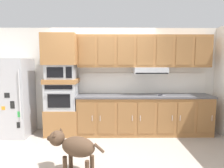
# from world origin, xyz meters

# --- Properties ---
(ground_plane) EXTENTS (9.60, 9.60, 0.00)m
(ground_plane) POSITION_xyz_m (0.00, 0.00, 0.00)
(ground_plane) COLOR #9E9389
(back_kitchen_wall) EXTENTS (6.20, 0.12, 2.50)m
(back_kitchen_wall) POSITION_xyz_m (0.00, 1.11, 1.25)
(back_kitchen_wall) COLOR silver
(back_kitchen_wall) RESTS_ON ground
(refrigerator) EXTENTS (0.76, 0.73, 1.76)m
(refrigerator) POSITION_xyz_m (-2.05, 0.68, 0.88)
(refrigerator) COLOR #ADADB2
(refrigerator) RESTS_ON ground
(oven_base_cabinet) EXTENTS (0.74, 0.62, 0.60)m
(oven_base_cabinet) POSITION_xyz_m (-0.95, 0.75, 0.30)
(oven_base_cabinet) COLOR #996638
(oven_base_cabinet) RESTS_ON ground
(built_in_oven) EXTENTS (0.70, 0.62, 0.60)m
(built_in_oven) POSITION_xyz_m (-0.95, 0.75, 0.90)
(built_in_oven) COLOR #A8AAAF
(built_in_oven) RESTS_ON oven_base_cabinet
(appliance_mid_shelf) EXTENTS (0.74, 0.62, 0.10)m
(appliance_mid_shelf) POSITION_xyz_m (-0.95, 0.75, 1.25)
(appliance_mid_shelf) COLOR #996638
(appliance_mid_shelf) RESTS_ON built_in_oven
(microwave) EXTENTS (0.64, 0.54, 0.32)m
(microwave) POSITION_xyz_m (-0.95, 0.75, 1.46)
(microwave) COLOR #A8AAAF
(microwave) RESTS_ON appliance_mid_shelf
(appliance_upper_cabinet) EXTENTS (0.74, 0.62, 0.68)m
(appliance_upper_cabinet) POSITION_xyz_m (-0.95, 0.75, 1.96)
(appliance_upper_cabinet) COLOR #996638
(appliance_upper_cabinet) RESTS_ON microwave
(lower_cabinet_run) EXTENTS (3.08, 0.63, 0.88)m
(lower_cabinet_run) POSITION_xyz_m (0.96, 0.75, 0.44)
(lower_cabinet_run) COLOR #996638
(lower_cabinet_run) RESTS_ON ground
(countertop_slab) EXTENTS (3.12, 0.64, 0.04)m
(countertop_slab) POSITION_xyz_m (0.96, 0.75, 0.90)
(countertop_slab) COLOR #4C4C51
(countertop_slab) RESTS_ON lower_cabinet_run
(backsplash_panel) EXTENTS (3.12, 0.02, 0.50)m
(backsplash_panel) POSITION_xyz_m (0.96, 1.04, 1.17)
(backsplash_panel) COLOR white
(backsplash_panel) RESTS_ON countertop_slab
(upper_cabinet_with_hood) EXTENTS (3.08, 0.48, 0.88)m
(upper_cabinet_with_hood) POSITION_xyz_m (0.97, 0.87, 1.90)
(upper_cabinet_with_hood) COLOR #996638
(upper_cabinet_with_hood) RESTS_ON backsplash_panel
(screwdriver) EXTENTS (0.15, 0.16, 0.03)m
(screwdriver) POSITION_xyz_m (1.32, 0.66, 0.93)
(screwdriver) COLOR black
(screwdriver) RESTS_ON countertop_slab
(dog) EXTENTS (0.94, 0.47, 0.65)m
(dog) POSITION_xyz_m (-0.38, -0.88, 0.43)
(dog) COLOR #473323
(dog) RESTS_ON ground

